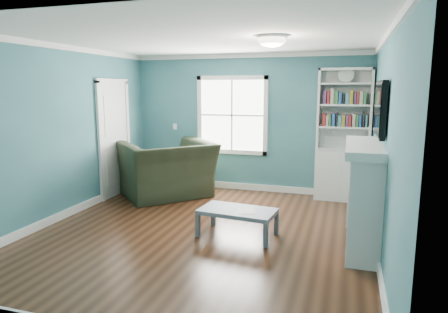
% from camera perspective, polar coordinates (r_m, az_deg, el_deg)
% --- Properties ---
extents(floor, '(5.00, 5.00, 0.00)m').
position_cam_1_polar(floor, '(5.60, -3.12, -10.81)').
color(floor, black).
rests_on(floor, ground).
extents(room_walls, '(5.00, 5.00, 5.00)m').
position_cam_1_polar(room_walls, '(5.26, -3.28, 5.55)').
color(room_walls, '#2E5E68').
rests_on(room_walls, ground).
extents(trim, '(4.50, 5.00, 2.60)m').
position_cam_1_polar(trim, '(5.29, -3.24, 1.82)').
color(trim, white).
rests_on(trim, ground).
extents(window, '(1.40, 0.06, 1.50)m').
position_cam_1_polar(window, '(7.71, 1.15, 5.91)').
color(window, white).
rests_on(window, room_walls).
extents(bookshelf, '(0.90, 0.35, 2.31)m').
position_cam_1_polar(bookshelf, '(7.28, 16.56, 1.12)').
color(bookshelf, silver).
rests_on(bookshelf, ground).
extents(fireplace, '(0.44, 1.58, 1.30)m').
position_cam_1_polar(fireplace, '(5.28, 19.38, -5.39)').
color(fireplace, black).
rests_on(fireplace, ground).
extents(tv, '(0.06, 1.10, 0.65)m').
position_cam_1_polar(tv, '(5.13, 21.43, 6.40)').
color(tv, black).
rests_on(tv, fireplace).
extents(door, '(0.12, 0.98, 2.17)m').
position_cam_1_polar(door, '(7.56, -15.40, 2.61)').
color(door, silver).
rests_on(door, ground).
extents(ceiling_fixture, '(0.38, 0.38, 0.15)m').
position_cam_1_polar(ceiling_fixture, '(5.13, 6.88, 16.22)').
color(ceiling_fixture, white).
rests_on(ceiling_fixture, room_walls).
extents(light_switch, '(0.08, 0.01, 0.12)m').
position_cam_1_polar(light_switch, '(8.15, -7.02, 4.28)').
color(light_switch, white).
rests_on(light_switch, room_walls).
extents(recliner, '(1.80, 1.81, 1.35)m').
position_cam_1_polar(recliner, '(7.33, -8.16, -0.48)').
color(recliner, black).
rests_on(recliner, ground).
extents(coffee_table, '(1.05, 0.65, 0.36)m').
position_cam_1_polar(coffee_table, '(5.40, 1.95, -8.04)').
color(coffee_table, '#4F565F').
rests_on(coffee_table, ground).
extents(paper_sheet, '(0.27, 0.31, 0.00)m').
position_cam_1_polar(paper_sheet, '(5.32, 3.25, -7.77)').
color(paper_sheet, white).
rests_on(paper_sheet, coffee_table).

